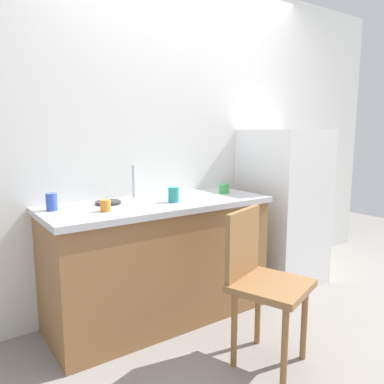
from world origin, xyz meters
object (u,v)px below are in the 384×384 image
object	(u,v)px
chair	(261,279)
cup_blue	(52,202)
cup_green	(224,188)
cup_teal	(174,195)
cup_orange	(105,206)
hotplate	(108,202)
refrigerator	(283,206)

from	to	relation	value
chair	cup_blue	distance (m)	1.34
cup_green	cup_blue	size ratio (longest dim) A/B	0.74
cup_teal	cup_green	size ratio (longest dim) A/B	1.32
chair	cup_green	world-z (taller)	cup_green
chair	cup_orange	size ratio (longest dim) A/B	12.56
chair	cup_teal	world-z (taller)	cup_teal
hotplate	cup_green	distance (m)	0.93
refrigerator	cup_orange	world-z (taller)	refrigerator
chair	cup_teal	distance (m)	0.82
cup_orange	cup_blue	distance (m)	0.34
cup_teal	cup_blue	bearing A→B (deg)	165.14
refrigerator	cup_green	distance (m)	0.68
refrigerator	hotplate	xyz separation A→B (m)	(-1.57, 0.13, 0.19)
chair	cup_orange	distance (m)	1.02
hotplate	cup_blue	size ratio (longest dim) A/B	1.60
hotplate	cup_blue	xyz separation A→B (m)	(-0.36, 0.01, 0.04)
refrigerator	hotplate	world-z (taller)	refrigerator
refrigerator	cup_teal	world-z (taller)	refrigerator
cup_green	chair	bearing A→B (deg)	-115.50
refrigerator	cup_green	size ratio (longest dim) A/B	17.15
chair	hotplate	bearing A→B (deg)	101.63
cup_blue	chair	bearing A→B (deg)	-44.71
cup_orange	refrigerator	bearing A→B (deg)	2.84
hotplate	refrigerator	bearing A→B (deg)	-4.60
refrigerator	cup_green	xyz separation A→B (m)	(-0.65, 0.03, 0.22)
cup_orange	cup_blue	world-z (taller)	cup_blue
hotplate	chair	bearing A→B (deg)	-58.63
cup_blue	refrigerator	bearing A→B (deg)	-3.89
hotplate	cup_teal	distance (m)	0.44
refrigerator	cup_green	bearing A→B (deg)	177.13
refrigerator	chair	distance (m)	1.30
cup_teal	cup_blue	size ratio (longest dim) A/B	0.97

